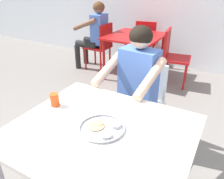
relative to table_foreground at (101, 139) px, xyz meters
The scene contains 10 objects.
table_foreground is the anchor object (origin of this frame).
thali_tray 0.08m from the table_foreground, 38.42° to the left, with size 0.29×0.29×0.03m.
drinking_cup 0.46m from the table_foreground, 169.70° to the left, with size 0.06×0.06×0.10m.
chair_foreground 0.98m from the table_foreground, 95.78° to the left, with size 0.45×0.43×0.85m.
diner_foreground 0.75m from the table_foreground, 98.81° to the left, with size 0.53×0.58×1.24m.
table_background_red 2.63m from the table_foreground, 109.38° to the left, with size 0.85×0.94×0.72m.
chair_red_left 2.91m from the table_foreground, 121.88° to the left, with size 0.45×0.41×0.86m.
chair_red_right 2.49m from the table_foreground, 94.98° to the left, with size 0.45×0.47×0.89m.
chair_red_far 3.28m from the table_foreground, 106.29° to the left, with size 0.46×0.46×0.86m.
patron_background 2.98m from the table_foreground, 123.93° to the left, with size 0.58×0.53×1.22m.
Camera 1 is at (0.64, -0.96, 1.60)m, focal length 35.77 mm.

